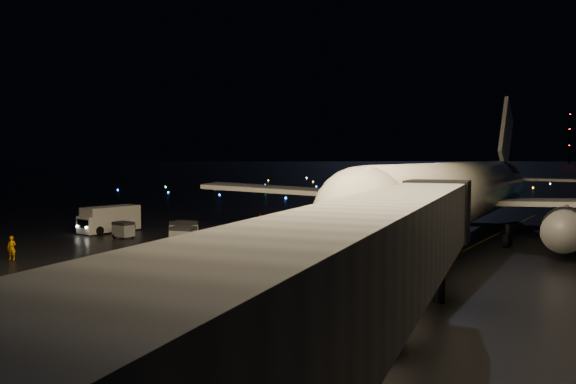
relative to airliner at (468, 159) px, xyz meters
The scene contains 17 objects.
lane_centre 14.00m from the airliner, 83.50° to the right, with size 0.25×80.00×0.02m, color gold.
airliner is the anchor object (origin of this frame).
pushback_tug 33.17m from the airliner, 84.17° to the right, with size 4.65×2.44×2.21m, color silver.
belt_loader 26.80m from the airliner, 98.16° to the right, with size 6.58×1.80×3.19m, color silver, non-canonical shape.
service_truck 36.26m from the airliner, 157.37° to the right, with size 2.34×7.42×2.74m, color silver.
crew_a 39.48m from the airliner, 133.13° to the right, with size 0.65×0.43×1.79m, color orange.
crew_c 26.33m from the airliner, 148.39° to the right, with size 0.90×0.38×1.55m, color orange.
safety_cone_0 17.50m from the airliner, 125.72° to the right, with size 0.47×0.47×0.54m, color #F75C0A.
safety_cone_1 13.51m from the airliner, 163.15° to the right, with size 0.48×0.48×0.54m, color #F75C0A.
safety_cone_2 14.03m from the airliner, 165.29° to the right, with size 0.43×0.43×0.49m, color #F75C0A.
safety_cone_3 30.87m from the airliner, 165.70° to the left, with size 0.43×0.43×0.48m, color #F75C0A.
radio_mast 717.25m from the airliner, 95.66° to the left, with size 1.80×1.80×64.00m, color black.
taxiway_lights 80.41m from the airliner, 97.66° to the left, with size 164.00×92.00×0.36m, color black, non-canonical shape.
baggage_cart_0 26.87m from the airliner, 140.18° to the right, with size 2.05×1.43×1.74m, color gray.
baggage_cart_1 27.19m from the airliner, 147.09° to the right, with size 2.19×1.53×1.86m, color gray.
baggage_cart_2 33.29m from the airliner, 150.39° to the right, with size 1.87×1.31×1.59m, color gray.
baggage_cart_3 36.79m from the airliner, 159.80° to the right, with size 1.92×1.34×1.63m, color gray.
Camera 1 is at (24.85, -25.89, 7.82)m, focal length 35.00 mm.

